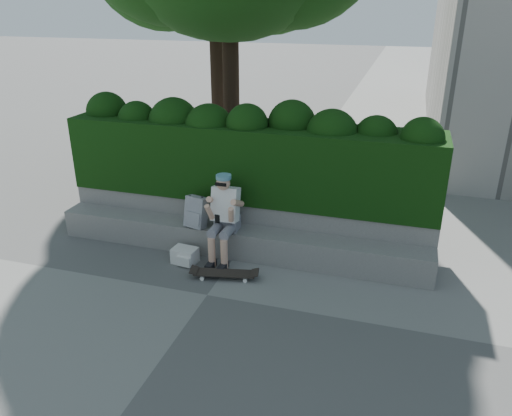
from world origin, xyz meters
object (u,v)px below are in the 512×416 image
(person, at_px, (224,214))
(skateboard, at_px, (224,273))
(backpack_plaid, at_px, (196,212))
(backpack_ground, at_px, (185,255))

(person, distance_m, skateboard, 0.91)
(backpack_plaid, bearing_deg, backpack_ground, -83.46)
(skateboard, distance_m, backpack_plaid, 1.14)
(skateboard, bearing_deg, person, 97.01)
(backpack_plaid, bearing_deg, person, 4.32)
(person, relative_size, skateboard, 1.50)
(skateboard, height_order, backpack_plaid, backpack_plaid)
(person, height_order, backpack_plaid, person)
(person, height_order, backpack_ground, person)
(skateboard, height_order, backpack_ground, backpack_ground)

